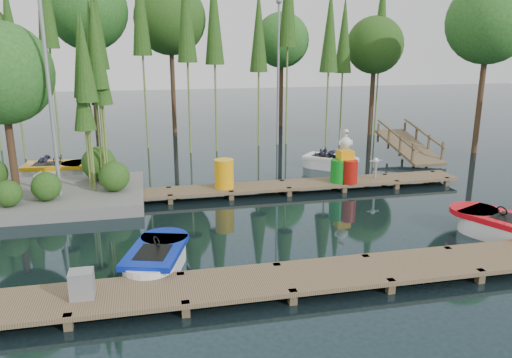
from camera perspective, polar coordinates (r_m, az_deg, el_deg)
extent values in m
plane|color=#1C2F35|center=(14.98, -1.45, -4.66)|extent=(90.00, 90.00, 0.00)
cube|color=brown|center=(10.85, 3.25, -11.31)|extent=(18.00, 1.50, 0.10)
cube|color=brown|center=(10.18, -20.63, -15.55)|extent=(0.16, 0.16, 0.50)
cube|color=brown|center=(11.27, -19.79, -12.32)|extent=(0.16, 0.16, 0.50)
cube|color=brown|center=(10.07, -8.02, -15.00)|extent=(0.16, 0.16, 0.50)
cube|color=brown|center=(11.17, -8.58, -11.79)|extent=(0.16, 0.16, 0.50)
cube|color=brown|center=(10.41, 4.21, -13.79)|extent=(0.16, 0.16, 0.50)
cube|color=brown|center=(11.48, 2.37, -10.84)|extent=(0.16, 0.16, 0.50)
cube|color=brown|center=(11.16, 15.08, -12.20)|extent=(0.16, 0.16, 0.50)
cube|color=brown|center=(12.17, 12.34, -9.63)|extent=(0.16, 0.16, 0.50)
cube|color=brown|center=(12.25, 24.20, -10.51)|extent=(0.16, 0.16, 0.50)
cube|color=brown|center=(13.18, 20.95, -8.35)|extent=(0.16, 0.16, 0.50)
cube|color=brown|center=(17.43, 0.17, -0.92)|extent=(15.00, 1.20, 0.10)
cube|color=brown|center=(16.97, -23.56, -3.39)|extent=(0.16, 0.16, 0.50)
cube|color=brown|center=(17.87, -23.02, -2.43)|extent=(0.16, 0.16, 0.50)
cube|color=brown|center=(16.69, -16.72, -3.04)|extent=(0.16, 0.16, 0.50)
cube|color=brown|center=(17.60, -16.52, -2.09)|extent=(0.16, 0.16, 0.50)
cube|color=brown|center=(16.64, -9.74, -2.65)|extent=(0.16, 0.16, 0.50)
cube|color=brown|center=(17.56, -9.92, -1.71)|extent=(0.16, 0.16, 0.50)
cube|color=brown|center=(16.85, -2.84, -2.22)|extent=(0.16, 0.16, 0.50)
cube|color=brown|center=(17.75, -3.37, -1.32)|extent=(0.16, 0.16, 0.50)
cube|color=brown|center=(17.29, 3.80, -1.78)|extent=(0.16, 0.16, 0.50)
cube|color=brown|center=(18.17, 2.95, -0.92)|extent=(0.16, 0.16, 0.50)
cube|color=brown|center=(17.95, 10.03, -1.35)|extent=(0.16, 0.16, 0.50)
cube|color=brown|center=(18.80, 8.92, -0.54)|extent=(0.16, 0.16, 0.50)
cube|color=brown|center=(18.80, 15.75, -0.93)|extent=(0.16, 0.16, 0.50)
cube|color=brown|center=(19.62, 14.45, -0.18)|extent=(0.16, 0.16, 0.50)
cube|color=brown|center=(19.83, 20.93, -0.55)|extent=(0.16, 0.16, 0.50)
cube|color=brown|center=(20.61, 19.49, 0.16)|extent=(0.16, 0.16, 0.50)
cube|color=slate|center=(17.84, -22.74, -1.99)|extent=(6.20, 4.20, 0.42)
sphere|color=#2D571B|center=(16.68, -22.85, -0.78)|extent=(0.90, 0.90, 0.90)
sphere|color=#2D571B|center=(18.57, -17.53, 1.73)|extent=(1.20, 1.20, 1.20)
sphere|color=#2D571B|center=(16.53, -26.46, -1.51)|extent=(0.80, 0.80, 0.80)
sphere|color=#2D571B|center=(16.99, -15.90, 0.30)|extent=(1.00, 1.00, 1.00)
cylinder|color=#452E1D|center=(18.02, -26.24, 3.76)|extent=(0.24, 0.24, 3.60)
sphere|color=#2F6B26|center=(17.78, -27.08, 10.71)|extent=(3.20, 3.20, 3.20)
cylinder|color=olive|center=(17.59, -17.72, 7.55)|extent=(0.07, 0.07, 5.93)
cone|color=#2D571B|center=(17.46, -18.29, 14.31)|extent=(0.70, 0.70, 2.97)
cylinder|color=olive|center=(17.47, -18.78, 6.97)|extent=(0.07, 0.07, 5.66)
cone|color=#2D571B|center=(17.33, -19.35, 13.46)|extent=(0.70, 0.70, 2.83)
cylinder|color=olive|center=(17.64, -17.02, 6.47)|extent=(0.07, 0.07, 5.22)
cone|color=#2D571B|center=(17.48, -17.49, 12.39)|extent=(0.70, 0.70, 2.61)
cylinder|color=olive|center=(16.86, -18.53, 6.49)|extent=(0.07, 0.07, 5.53)
cone|color=#2D571B|center=(16.70, -19.10, 13.06)|extent=(0.70, 0.70, 2.76)
cylinder|color=olive|center=(17.12, -18.76, 4.01)|extent=(0.07, 0.07, 4.01)
cone|color=#2D571B|center=(16.92, -19.17, 8.67)|extent=(0.70, 0.70, 2.01)
cylinder|color=olive|center=(17.45, -17.36, 7.82)|extent=(0.07, 0.07, 6.11)
cone|color=#2D571B|center=(17.34, -17.94, 14.84)|extent=(0.70, 0.70, 3.05)
cylinder|color=#452E1D|center=(25.94, 24.34, 9.32)|extent=(0.26, 0.26, 6.06)
sphere|color=#2F6B26|center=(25.87, 25.09, 15.98)|extent=(3.81, 3.81, 3.81)
cylinder|color=#452E1D|center=(29.47, 13.14, 9.79)|extent=(0.26, 0.26, 5.02)
sphere|color=#2D571B|center=(29.36, 13.44, 14.67)|extent=(3.16, 3.16, 3.16)
cylinder|color=#452E1D|center=(31.77, 2.89, 10.78)|extent=(0.26, 0.26, 5.31)
sphere|color=#2F6B26|center=(31.68, 2.96, 15.57)|extent=(3.34, 3.34, 3.34)
cylinder|color=#452E1D|center=(29.97, -9.51, 11.44)|extent=(0.26, 0.26, 6.46)
sphere|color=#2D571B|center=(29.94, -9.79, 17.62)|extent=(4.06, 4.06, 4.06)
cylinder|color=#452E1D|center=(30.00, -18.14, 11.29)|extent=(0.26, 0.26, 6.85)
sphere|color=#2F6B26|center=(30.01, -18.70, 17.81)|extent=(4.31, 4.31, 4.31)
cylinder|color=olive|center=(24.70, -25.81, 10.59)|extent=(0.09, 0.09, 7.48)
cone|color=#2D571B|center=(24.68, -26.38, 15.41)|extent=(0.90, 0.90, 4.11)
cylinder|color=olive|center=(24.97, -22.49, 13.49)|extent=(0.09, 0.09, 9.66)
cylinder|color=olive|center=(25.77, -17.36, 11.76)|extent=(0.09, 0.09, 7.69)
cone|color=#2D571B|center=(25.75, -17.75, 16.53)|extent=(0.90, 0.90, 4.23)
cylinder|color=olive|center=(25.31, -12.80, 13.49)|extent=(0.09, 0.09, 8.99)
cone|color=#2D571B|center=(25.38, -13.15, 19.17)|extent=(0.90, 0.90, 4.94)
cylinder|color=olive|center=(23.80, -7.81, 12.96)|extent=(0.09, 0.09, 8.44)
cone|color=#2D571B|center=(23.83, -8.03, 18.64)|extent=(0.90, 0.90, 4.64)
cylinder|color=olive|center=(24.08, -4.71, 12.82)|extent=(0.09, 0.09, 8.22)
cone|color=#2D571B|center=(24.10, -4.84, 18.29)|extent=(0.90, 0.90, 4.52)
cylinder|color=olive|center=(25.38, 0.30, 12.07)|extent=(0.09, 0.09, 7.41)
cone|color=#2D571B|center=(25.35, 0.31, 16.75)|extent=(0.90, 0.90, 4.07)
cylinder|color=olive|center=(25.94, 3.61, 14.72)|extent=(0.09, 0.09, 9.77)
cylinder|color=olive|center=(25.33, 8.26, 11.91)|extent=(0.09, 0.09, 7.40)
cone|color=#2D571B|center=(25.30, 8.45, 16.59)|extent=(0.90, 0.90, 4.07)
cylinder|color=olive|center=(27.33, 9.85, 11.80)|extent=(0.09, 0.09, 7.14)
cone|color=#2D571B|center=(27.29, 10.04, 15.99)|extent=(0.90, 0.90, 3.93)
cylinder|color=olive|center=(29.25, 13.88, 13.23)|extent=(0.09, 0.09, 8.61)
cone|color=#2D571B|center=(29.29, 14.19, 17.95)|extent=(0.90, 0.90, 4.74)
cylinder|color=gray|center=(16.64, -22.48, 8.58)|extent=(0.12, 0.12, 7.00)
cylinder|color=gray|center=(25.77, 2.55, 11.65)|extent=(0.12, 0.12, 7.00)
sphere|color=gray|center=(25.80, 2.65, 19.65)|extent=(0.30, 0.30, 0.30)
cube|color=brown|center=(23.89, 17.03, 3.58)|extent=(1.50, 3.94, 0.95)
cube|color=brown|center=(22.18, 17.47, 2.79)|extent=(0.08, 0.08, 0.90)
cube|color=brown|center=(23.10, 16.15, 3.64)|extent=(0.08, 0.08, 0.90)
cube|color=brown|center=(24.03, 14.92, 4.43)|extent=(0.08, 0.08, 0.90)
cube|color=brown|center=(24.98, 13.79, 5.15)|extent=(0.08, 0.08, 0.90)
cube|color=brown|center=(23.45, 15.65, 4.96)|extent=(0.06, 3.54, 0.83)
cube|color=brown|center=(22.91, 20.51, 2.90)|extent=(0.08, 0.08, 0.90)
cube|color=brown|center=(23.80, 19.11, 3.73)|extent=(0.08, 0.08, 0.90)
cube|color=brown|center=(24.70, 17.82, 4.49)|extent=(0.08, 0.08, 0.90)
cube|color=brown|center=(25.62, 16.61, 5.20)|extent=(0.08, 0.08, 0.90)
cube|color=brown|center=(24.14, 18.59, 5.01)|extent=(0.06, 3.54, 0.83)
cube|color=white|center=(11.93, -11.35, -9.38)|extent=(1.42, 1.43, 0.52)
cylinder|color=white|center=(12.43, -10.64, -8.30)|extent=(1.42, 1.42, 0.52)
cylinder|color=white|center=(11.43, -12.13, -10.55)|extent=(1.42, 1.42, 0.52)
cube|color=#061EA4|center=(11.81, -11.42, -8.12)|extent=(1.69, 2.23, 0.13)
cylinder|color=#061EA4|center=(12.55, -10.40, -6.64)|extent=(1.45, 1.45, 0.13)
cube|color=black|center=(11.63, -11.69, -8.29)|extent=(0.95, 1.10, 0.06)
torus|color=black|center=(11.87, -11.29, -7.02)|extent=(0.21, 0.29, 0.25)
cube|color=white|center=(15.08, 26.61, -5.35)|extent=(1.71, 1.72, 0.59)
cylinder|color=white|center=(15.35, 24.46, -4.74)|extent=(1.71, 1.71, 0.59)
cube|color=red|center=(14.98, 26.76, -4.19)|extent=(2.13, 2.59, 0.15)
cylinder|color=red|center=(15.38, 23.64, -3.34)|extent=(1.74, 1.74, 0.15)
torus|color=black|center=(14.98, 26.31, -3.27)|extent=(0.27, 0.34, 0.28)
cube|color=white|center=(21.02, -22.07, 0.64)|extent=(1.36, 1.35, 0.57)
cylinder|color=white|center=(20.87, -20.40, 0.71)|extent=(1.35, 1.35, 0.57)
cylinder|color=white|center=(21.19, -23.73, 0.57)|extent=(1.35, 1.35, 0.57)
cube|color=#FFAC0D|center=(20.95, -22.16, 1.47)|extent=(2.28, 1.45, 0.15)
cylinder|color=#FFAC0D|center=(20.74, -19.70, 1.57)|extent=(1.38, 1.38, 0.15)
cube|color=black|center=(20.99, -22.72, 1.57)|extent=(1.09, 0.86, 0.06)
torus|color=black|center=(20.87, -21.80, 2.04)|extent=(0.30, 0.18, 0.28)
imported|color=#1E1E2D|center=(20.95, -22.93, 2.23)|extent=(0.48, 0.37, 1.02)
cube|color=white|center=(21.34, 8.16, 1.75)|extent=(1.54, 1.54, 0.50)
cylinder|color=white|center=(21.16, 9.54, 1.57)|extent=(1.53, 1.53, 0.50)
cylinder|color=white|center=(21.54, 6.81, 1.92)|extent=(1.53, 1.53, 0.50)
cube|color=white|center=(21.28, 8.19, 2.46)|extent=(2.15, 2.09, 0.13)
cylinder|color=white|center=(21.01, 10.21, 2.21)|extent=(1.57, 1.57, 0.13)
cube|color=black|center=(21.34, 7.74, 2.62)|extent=(1.12, 1.10, 0.05)
torus|color=black|center=(21.20, 8.55, 2.89)|extent=(0.28, 0.27, 0.24)
imported|color=#1E1E2D|center=(21.32, 7.65, 3.12)|extent=(0.45, 0.44, 0.82)
imported|color=#1E1E2D|center=(21.50, 8.74, 3.04)|extent=(0.35, 0.34, 0.62)
cube|color=gray|center=(10.45, -19.29, -11.28)|extent=(0.46, 0.39, 0.56)
cylinder|color=#FFAC0D|center=(17.07, -3.67, 0.61)|extent=(0.66, 0.66, 0.99)
cylinder|color=#0E7F1A|center=(17.98, 9.37, 0.90)|extent=(0.55, 0.55, 0.82)
cylinder|color=silver|center=(18.43, 10.64, 1.20)|extent=(0.55, 0.55, 0.82)
cylinder|color=#A9130C|center=(17.95, 10.67, 0.82)|extent=(0.55, 0.55, 0.82)
cube|color=#FFAC0D|center=(18.03, 10.15, 2.78)|extent=(0.50, 0.50, 0.32)
sphere|color=white|center=(17.95, 10.22, 4.13)|extent=(0.40, 0.40, 0.40)
cylinder|color=white|center=(17.91, 10.25, 4.85)|extent=(0.09, 0.09, 0.27)
sphere|color=white|center=(17.88, 10.27, 5.34)|extent=(0.18, 0.18, 0.18)
cone|color=#FE560D|center=(17.72, 10.50, 5.18)|extent=(0.09, 0.27, 0.09)
cube|color=white|center=(17.95, 10.22, 4.13)|extent=(0.50, 0.05, 0.16)
cylinder|color=gray|center=(18.79, 13.48, 0.92)|extent=(0.10, 0.10, 0.58)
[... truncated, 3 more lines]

